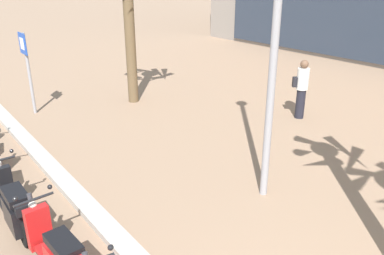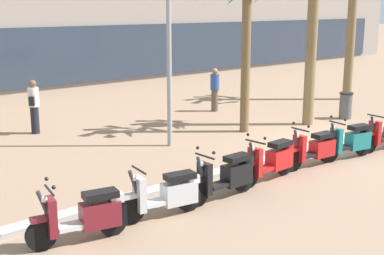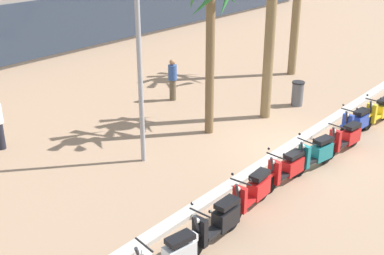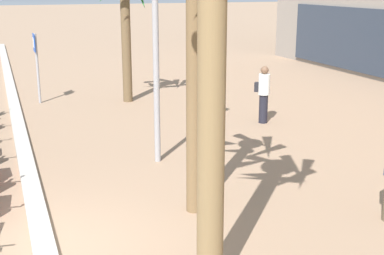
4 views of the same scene
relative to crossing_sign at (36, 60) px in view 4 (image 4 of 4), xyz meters
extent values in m
plane|color=#93755B|center=(11.03, -1.00, -1.50)|extent=(200.00, 200.00, 0.00)
cube|color=#ADA89E|center=(11.03, -0.86, -1.44)|extent=(60.00, 0.36, 0.12)
cylinder|color=#939399|center=(0.00, 0.02, -0.30)|extent=(0.09, 0.09, 2.40)
cube|color=#1947B7|center=(0.00, -0.04, 0.60)|extent=(0.60, 0.03, 0.60)
cube|color=white|center=(0.00, -0.05, 0.60)|extent=(0.33, 0.01, 0.33)
cylinder|color=olive|center=(12.77, 1.20, 1.32)|extent=(0.36, 0.36, 5.64)
cylinder|color=brown|center=(0.81, 2.97, 0.55)|extent=(0.33, 0.33, 4.11)
cylinder|color=brown|center=(10.35, 1.89, 0.92)|extent=(0.29, 0.29, 4.85)
cylinder|color=black|center=(5.14, 6.05, -1.07)|extent=(0.26, 0.26, 0.86)
cylinder|color=silver|center=(5.14, 6.05, -0.33)|extent=(0.34, 0.34, 0.61)
sphere|color=brown|center=(5.14, 6.05, 0.09)|extent=(0.23, 0.23, 0.23)
cube|color=black|center=(5.00, 5.88, -0.43)|extent=(0.20, 0.19, 0.28)
cylinder|color=#939399|center=(7.43, 2.07, 1.44)|extent=(0.14, 0.14, 5.89)
camera|label=1|loc=(11.81, -3.04, 2.50)|focal=36.71mm
camera|label=2|loc=(-1.76, -9.53, 2.45)|focal=49.27mm
camera|label=3|loc=(-1.77, -7.56, 5.19)|focal=46.36mm
camera|label=4|loc=(18.77, -1.29, 2.55)|focal=49.45mm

